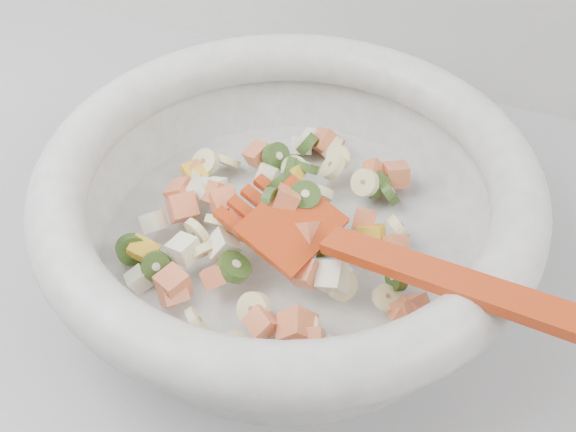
% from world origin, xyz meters
% --- Properties ---
extents(counter, '(2.00, 0.60, 0.90)m').
position_xyz_m(counter, '(0.00, 1.45, 0.45)').
color(counter, gray).
rests_on(counter, ground).
extents(mixing_bowl, '(0.49, 0.42, 0.14)m').
position_xyz_m(mixing_bowl, '(0.19, 1.42, 0.96)').
color(mixing_bowl, silver).
rests_on(mixing_bowl, counter).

